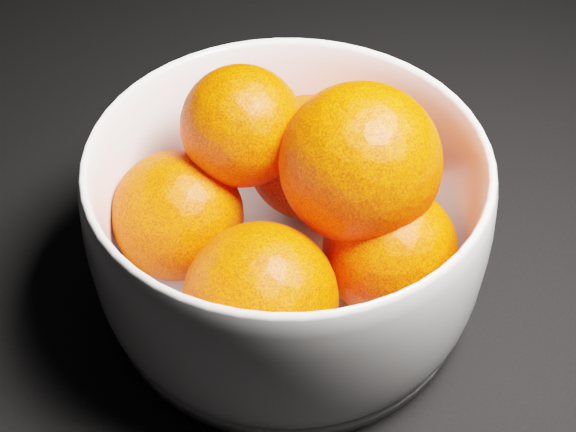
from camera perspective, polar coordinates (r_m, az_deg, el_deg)
ground at (r=0.69m, az=-9.12°, el=9.78°), size 3.00×3.00×0.00m
bowl at (r=0.47m, az=0.00°, el=-0.49°), size 0.23×0.23×0.11m
orange_pile at (r=0.47m, az=0.50°, el=0.92°), size 0.18×0.17×0.14m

